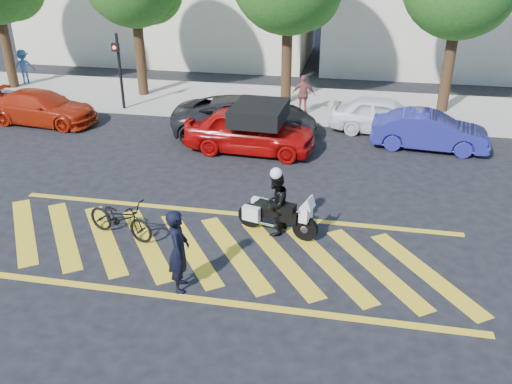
% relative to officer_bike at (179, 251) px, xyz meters
% --- Properties ---
extents(ground, '(90.00, 90.00, 0.00)m').
position_rel_officer_bike_xyz_m(ground, '(0.30, 1.58, -0.93)').
color(ground, black).
rests_on(ground, ground).
extents(sidewalk, '(60.00, 5.00, 0.15)m').
position_rel_officer_bike_xyz_m(sidewalk, '(0.30, 13.58, -0.86)').
color(sidewalk, '#9E998E').
rests_on(sidewalk, ground).
extents(crosswalk, '(12.33, 4.00, 0.01)m').
position_rel_officer_bike_xyz_m(crosswalk, '(0.26, 1.58, -0.93)').
color(crosswalk, gold).
rests_on(crosswalk, ground).
extents(signal_pole, '(0.28, 0.43, 3.20)m').
position_rel_officer_bike_xyz_m(signal_pole, '(-6.20, 11.31, 0.99)').
color(signal_pole, black).
rests_on(signal_pole, ground).
extents(officer_bike, '(0.60, 0.77, 1.87)m').
position_rel_officer_bike_xyz_m(officer_bike, '(0.00, 0.00, 0.00)').
color(officer_bike, black).
rests_on(officer_bike, ground).
extents(bicycle, '(2.03, 1.20, 1.01)m').
position_rel_officer_bike_xyz_m(bicycle, '(-2.13, 1.80, -0.43)').
color(bicycle, black).
rests_on(bicycle, ground).
extents(police_motorcycle, '(2.11, 0.96, 0.95)m').
position_rel_officer_bike_xyz_m(police_motorcycle, '(1.62, 2.70, -0.42)').
color(police_motorcycle, black).
rests_on(police_motorcycle, ground).
extents(officer_moto, '(0.81, 0.94, 1.65)m').
position_rel_officer_bike_xyz_m(officer_moto, '(1.60, 2.69, -0.11)').
color(officer_moto, black).
rests_on(officer_moto, ground).
extents(red_convertible, '(4.53, 2.01, 1.51)m').
position_rel_officer_bike_xyz_m(red_convertible, '(-0.13, 8.00, -0.18)').
color(red_convertible, '#A00807').
rests_on(red_convertible, ground).
extents(parked_left, '(4.50, 2.11, 1.27)m').
position_rel_officer_bike_xyz_m(parked_left, '(-8.70, 9.38, -0.30)').
color(parked_left, '#9F1E09').
rests_on(parked_left, ground).
extents(parked_mid_left, '(5.47, 2.99, 1.45)m').
position_rel_officer_bike_xyz_m(parked_mid_left, '(-0.60, 9.38, -0.21)').
color(parked_mid_left, black).
rests_on(parked_mid_left, ground).
extents(parked_mid_right, '(4.14, 2.07, 1.35)m').
position_rel_officer_bike_xyz_m(parked_mid_right, '(4.39, 10.78, -0.26)').
color(parked_mid_right, white).
rests_on(parked_mid_right, ground).
extents(parked_right, '(4.02, 1.69, 1.29)m').
position_rel_officer_bike_xyz_m(parked_right, '(5.89, 9.43, -0.29)').
color(parked_right, navy).
rests_on(parked_right, ground).
extents(pedestrian_left, '(1.18, 1.08, 1.60)m').
position_rel_officer_bike_xyz_m(pedestrian_left, '(-12.52, 14.30, 0.01)').
color(pedestrian_left, '#34578F').
rests_on(pedestrian_left, sidewalk).
extents(pedestrian_right, '(0.93, 0.41, 1.57)m').
position_rel_officer_bike_xyz_m(pedestrian_right, '(1.22, 12.09, 0.00)').
color(pedestrian_right, '#954943').
rests_on(pedestrian_right, sidewalk).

